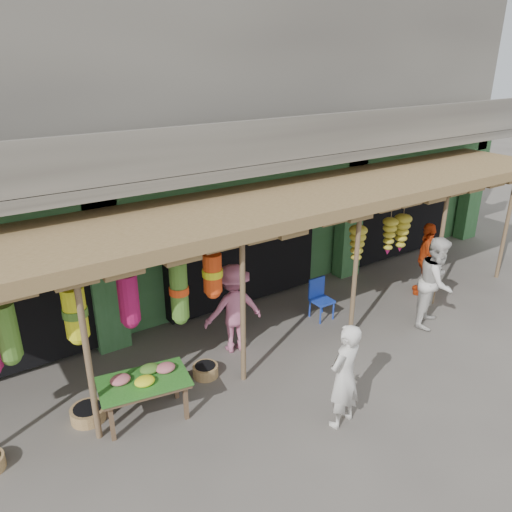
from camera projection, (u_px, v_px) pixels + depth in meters
ground at (304, 347)px, 9.50m from camera, size 80.00×80.00×0.00m
building at (181, 135)px, 11.96m from camera, size 16.40×6.80×7.00m
awning at (274, 208)px, 9.05m from camera, size 14.00×2.70×2.79m
flower_table at (144, 382)px, 7.44m from camera, size 1.43×0.99×0.79m
blue_chair at (320, 296)px, 10.41m from camera, size 0.41×0.42×0.86m
basket_mid at (88, 413)px, 7.59m from camera, size 0.66×0.66×0.20m
basket_right at (205, 371)px, 8.61m from camera, size 0.58×0.58×0.20m
person_front at (344, 376)px, 7.24m from camera, size 0.68×0.52×1.68m
person_right at (436, 282)px, 9.98m from camera, size 1.13×1.03×1.88m
person_vendor at (426, 259)px, 11.33m from camera, size 1.01×0.99×1.70m
person_shopper at (233, 308)px, 9.12m from camera, size 1.21×0.83×1.71m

